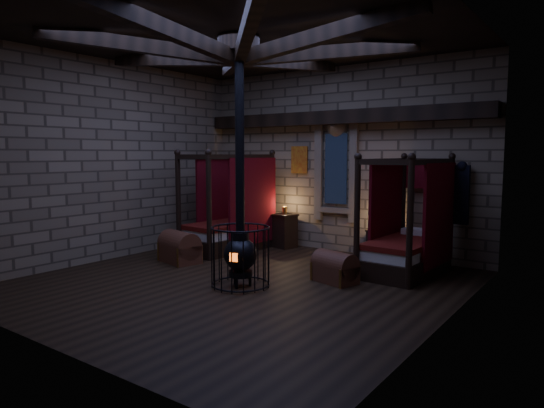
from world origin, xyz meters
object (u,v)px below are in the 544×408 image
Objects in this scene: bed_left at (230,226)px; stove at (240,250)px; bed_right at (407,245)px; trunk_left at (180,248)px; trunk_right at (335,268)px.

bed_left is 0.55× the size of stove.
bed_left reaches higher than bed_right.
trunk_left is at bearing -152.57° from bed_right.
stove reaches higher than trunk_right.
trunk_left reaches higher than trunk_right.
bed_left is 3.20m from stove.
trunk_left is (-4.14, -1.90, -0.24)m from bed_right.
bed_left is 1.63m from trunk_left.
trunk_left is at bearing -84.80° from bed_left.
bed_right is at bearing 77.33° from trunk_right.
trunk_right is at bearing -13.55° from bed_left.
bed_right is 3.23m from stove.
bed_left is at bearing 119.02° from stove.
stove is (2.22, -2.30, 0.07)m from bed_left.
trunk_right is (3.38, 0.48, -0.05)m from trunk_left.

